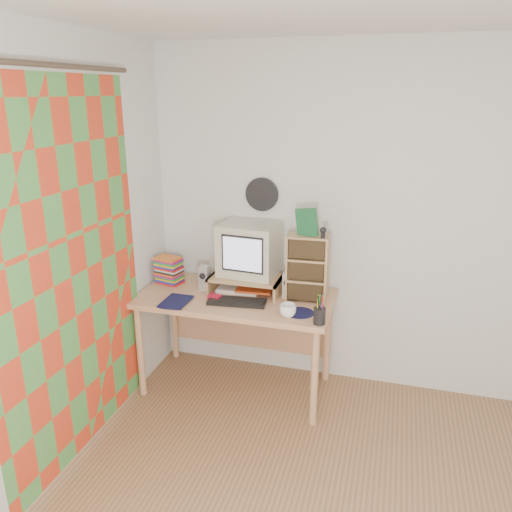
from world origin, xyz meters
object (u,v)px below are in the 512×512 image
Objects in this scene: keyboard at (237,302)px; desk at (238,309)px; mug at (288,311)px; dvd_stack at (169,266)px; crt_monitor at (249,250)px; diary at (164,299)px; cd_rack at (307,268)px.

desk is at bearing 99.34° from keyboard.
mug reaches higher than desk.
keyboard is 1.53× the size of dvd_stack.
mug is (0.44, -0.30, 0.18)m from desk.
desk is 12.82× the size of mug.
desk is 3.50× the size of crt_monitor.
keyboard is at bearing -8.25° from dvd_stack.
crt_monitor is 3.66× the size of mug.
crt_monitor is 1.85× the size of diary.
diary is at bearing -164.53° from cd_rack.
mug is 0.89m from diary.
dvd_stack is at bearing 110.01° from diary.
desk is 6.49× the size of diary.
dvd_stack is 2.42× the size of mug.
crt_monitor reaches higher than keyboard.
mug is 0.51× the size of diary.
desk is 2.95× the size of cd_rack.
keyboard is at bearing -74.44° from desk.
desk is at bearing 178.45° from cd_rack.
cd_rack reaches higher than keyboard.
crt_monitor is 0.99× the size of keyboard.
desk is at bearing 145.55° from mug.
diary reaches higher than desk.
crt_monitor is 1.51× the size of dvd_stack.
crt_monitor reaches higher than diary.
cd_rack reaches higher than diary.
crt_monitor is 0.70m from diary.
dvd_stack is at bearing 175.70° from desk.
mug is (0.38, -0.39, -0.27)m from crt_monitor.
dvd_stack is (-0.63, -0.04, -0.18)m from crt_monitor.
diary is at bearing -57.61° from dvd_stack.
cd_rack is at bearing -5.08° from crt_monitor.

